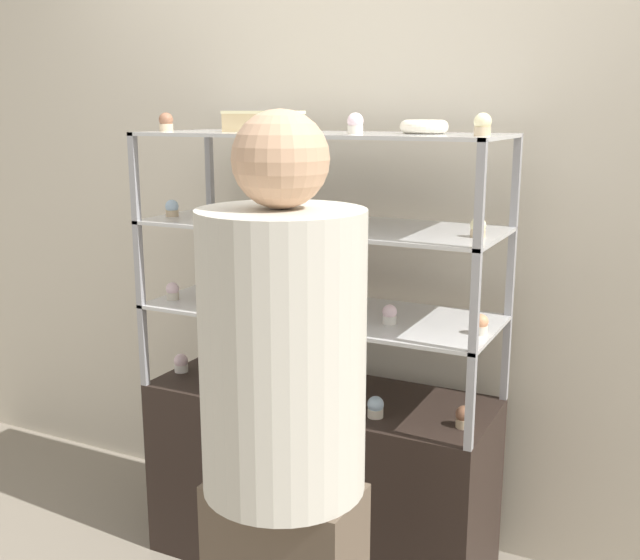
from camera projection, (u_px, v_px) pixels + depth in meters
The scene contains 29 objects.
ground_plane at pixel (320, 559), 2.79m from camera, with size 20.00×20.00×0.00m, color gray.
back_wall at pixel (365, 201), 2.83m from camera, with size 8.00×0.05×2.60m.
display_base at pixel (320, 478), 2.71m from camera, with size 1.22×0.47×0.66m.
display_riser_lower at pixel (320, 315), 2.58m from camera, with size 1.22×0.47×0.30m.
display_riser_middle at pixel (320, 229), 2.51m from camera, with size 1.22×0.47×0.30m.
display_riser_upper at pixel (320, 139), 2.45m from camera, with size 1.22×0.47×0.30m.
layer_cake_centerpiece at pixel (297, 289), 2.62m from camera, with size 0.20×0.20×0.12m.
sheet_cake_frosted at pixel (263, 121), 2.52m from camera, with size 0.23×0.17×0.07m.
cupcake_0 at pixel (181, 363), 2.84m from camera, with size 0.05×0.05×0.07m.
cupcake_1 at pixel (235, 380), 2.65m from camera, with size 0.05×0.05×0.07m.
cupcake_2 at pixel (305, 393), 2.53m from camera, with size 0.05×0.05×0.07m.
cupcake_3 at pixel (376, 407), 2.41m from camera, with size 0.05×0.05×0.07m.
cupcake_4 at pixel (464, 417), 2.34m from camera, with size 0.05×0.05×0.07m.
price_tag_0 at pixel (307, 410), 2.42m from camera, with size 0.04×0.00×0.04m.
cupcake_5 at pixel (173, 291), 2.71m from camera, with size 0.05×0.05×0.06m.
cupcake_6 at pixel (240, 296), 2.63m from camera, with size 0.05×0.05×0.06m.
cupcake_7 at pixel (390, 315), 2.39m from camera, with size 0.05×0.05×0.06m.
cupcake_8 at pixel (481, 324), 2.28m from camera, with size 0.05×0.05×0.06m.
price_tag_1 at pixel (336, 325), 2.31m from camera, with size 0.04×0.00×0.04m.
cupcake_9 at pixel (172, 208), 2.67m from camera, with size 0.05×0.05×0.06m.
cupcake_10 at pixel (311, 217), 2.44m from camera, with size 0.05×0.05×0.06m.
cupcake_11 at pixel (478, 228), 2.23m from camera, with size 0.05×0.05×0.06m.
price_tag_2 at pixel (308, 227), 2.29m from camera, with size 0.04×0.00×0.04m.
cupcake_12 at pixel (166, 122), 2.60m from camera, with size 0.05×0.05×0.06m.
cupcake_13 at pixel (355, 124), 2.27m from camera, with size 0.05×0.05×0.06m.
cupcake_14 at pixel (483, 125), 2.09m from camera, with size 0.05×0.05×0.06m.
price_tag_3 at pixel (274, 127), 2.27m from camera, with size 0.04×0.00×0.04m.
donut_glazed at pixel (424, 127), 2.33m from camera, with size 0.15×0.15×0.04m.
customer_figure at pixel (284, 441), 1.75m from camera, with size 0.38×0.38×1.64m.
Camera 1 is at (1.11, -2.23, 1.63)m, focal length 42.00 mm.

